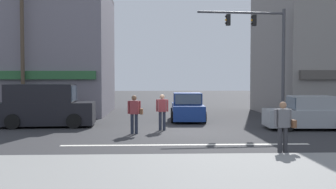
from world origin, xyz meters
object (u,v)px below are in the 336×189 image
(sedan_crossing_leftbound, at_px, (187,108))
(pedestrian_mid_crossing, at_px, (162,110))
(van_crossing_rightbound, at_px, (45,106))
(utility_pole_near_left, at_px, (22,41))
(sedan_parked_curbside, at_px, (310,114))
(traffic_light_mast, at_px, (266,46))
(pedestrian_foreground_with_bag, at_px, (284,125))
(pedestrian_far_side, at_px, (135,112))

(sedan_crossing_leftbound, distance_m, pedestrian_mid_crossing, 4.48)
(van_crossing_rightbound, height_order, pedestrian_mid_crossing, van_crossing_rightbound)
(utility_pole_near_left, xyz_separation_m, van_crossing_rightbound, (2.14, -3.29, -3.56))
(utility_pole_near_left, relative_size, van_crossing_rightbound, 1.88)
(utility_pole_near_left, xyz_separation_m, sedan_parked_curbside, (14.89, -4.86, -3.86))
(sedan_parked_curbside, height_order, van_crossing_rightbound, van_crossing_rightbound)
(traffic_light_mast, xyz_separation_m, van_crossing_rightbound, (-11.56, -1.51, -3.17))
(pedestrian_foreground_with_bag, bearing_deg, traffic_light_mast, 76.91)
(pedestrian_foreground_with_bag, distance_m, pedestrian_far_side, 6.88)
(van_crossing_rightbound, height_order, pedestrian_far_side, van_crossing_rightbound)
(sedan_crossing_leftbound, xyz_separation_m, van_crossing_rightbound, (-7.33, -2.54, 0.29))
(sedan_crossing_leftbound, height_order, pedestrian_foreground_with_bag, pedestrian_foreground_with_bag)
(pedestrian_mid_crossing, height_order, pedestrian_far_side, same)
(sedan_parked_curbside, distance_m, pedestrian_foreground_with_bag, 6.93)
(sedan_parked_curbside, relative_size, pedestrian_foreground_with_bag, 2.51)
(sedan_parked_curbside, xyz_separation_m, van_crossing_rightbound, (-12.75, 1.57, 0.29))
(pedestrian_foreground_with_bag, height_order, pedestrian_mid_crossing, same)
(traffic_light_mast, distance_m, sedan_parked_curbside, 4.79)
(utility_pole_near_left, height_order, van_crossing_rightbound, utility_pole_near_left)
(traffic_light_mast, relative_size, pedestrian_mid_crossing, 3.71)
(sedan_crossing_leftbound, bearing_deg, pedestrian_foreground_with_bag, -78.39)
(utility_pole_near_left, xyz_separation_m, pedestrian_far_side, (6.71, -6.07, -3.61))
(sedan_parked_curbside, bearing_deg, traffic_light_mast, 111.14)
(traffic_light_mast, bearing_deg, pedestrian_mid_crossing, -151.27)
(pedestrian_far_side, bearing_deg, pedestrian_mid_crossing, 42.79)
(traffic_light_mast, distance_m, van_crossing_rightbound, 12.08)
(utility_pole_near_left, relative_size, sedan_crossing_leftbound, 2.12)
(utility_pole_near_left, distance_m, pedestrian_far_side, 9.74)
(van_crossing_rightbound, xyz_separation_m, pedestrian_mid_crossing, (5.78, -1.66, -0.06))
(pedestrian_foreground_with_bag, relative_size, pedestrian_mid_crossing, 1.00)
(sedan_parked_curbside, bearing_deg, pedestrian_far_side, -171.60)
(sedan_crossing_leftbound, distance_m, van_crossing_rightbound, 7.77)
(sedan_crossing_leftbound, xyz_separation_m, sedan_parked_curbside, (5.42, -4.11, 0.00))
(pedestrian_mid_crossing, bearing_deg, traffic_light_mast, 28.73)
(sedan_crossing_leftbound, height_order, sedan_parked_curbside, same)
(traffic_light_mast, relative_size, sedan_parked_curbside, 1.48)
(van_crossing_rightbound, distance_m, pedestrian_foreground_with_bag, 12.14)
(pedestrian_mid_crossing, bearing_deg, utility_pole_near_left, 148.06)
(pedestrian_foreground_with_bag, xyz_separation_m, pedestrian_mid_crossing, (-3.65, 5.99, -0.00))
(sedan_parked_curbside, xyz_separation_m, pedestrian_far_side, (-8.19, -1.21, 0.24))
(traffic_light_mast, height_order, sedan_parked_curbside, traffic_light_mast)
(pedestrian_far_side, bearing_deg, sedan_crossing_leftbound, 62.50)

